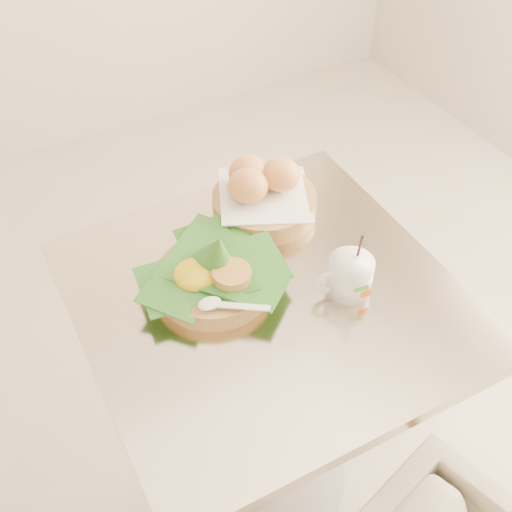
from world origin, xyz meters
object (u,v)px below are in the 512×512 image
cafe_table (265,362)px  coffee_mug (349,275)px  rice_basket (213,274)px  bread_basket (262,193)px

cafe_table → coffee_mug: size_ratio=5.04×
rice_basket → bread_basket: 0.25m
coffee_mug → bread_basket: bearing=96.1°
cafe_table → bread_basket: bearing=63.0°
cafe_table → bread_basket: (0.11, 0.22, 0.27)m
coffee_mug → rice_basket: bearing=150.3°
cafe_table → coffee_mug: bearing=-23.8°
cafe_table → bread_basket: bread_basket is taller
rice_basket → bread_basket: bearing=38.8°
bread_basket → coffee_mug: (0.03, -0.28, -0.01)m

